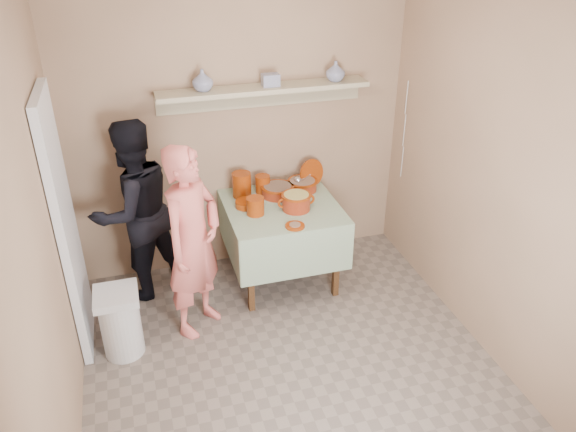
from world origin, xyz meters
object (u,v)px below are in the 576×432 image
object	(u,v)px
person_cook	(193,242)
trash_bin	(121,322)
cazuela_rice	(296,200)
serving_table	(282,217)
person_helper	(135,211)

from	to	relation	value
person_cook	trash_bin	bearing A→B (deg)	149.95
trash_bin	cazuela_rice	bearing A→B (deg)	18.14
serving_table	cazuela_rice	distance (m)	0.25
serving_table	cazuela_rice	world-z (taller)	cazuela_rice
serving_table	trash_bin	xyz separation A→B (m)	(-1.44, -0.61, -0.36)
cazuela_rice	trash_bin	distance (m)	1.72
cazuela_rice	serving_table	bearing A→B (deg)	133.42
serving_table	trash_bin	distance (m)	1.60
person_helper	person_cook	bearing A→B (deg)	94.17
person_cook	cazuela_rice	distance (m)	0.99
serving_table	cazuela_rice	size ratio (longest dim) A/B	2.95
cazuela_rice	trash_bin	xyz separation A→B (m)	(-1.54, -0.50, -0.56)
trash_bin	person_cook	bearing A→B (deg)	15.08
person_cook	person_helper	bearing A→B (deg)	77.58
person_helper	cazuela_rice	bearing A→B (deg)	139.32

